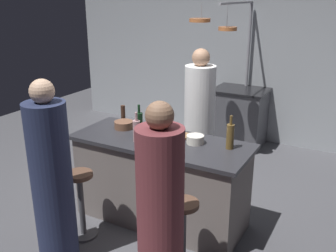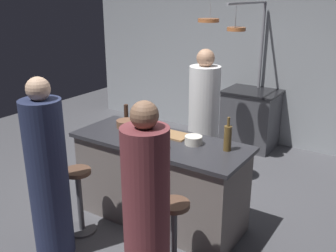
% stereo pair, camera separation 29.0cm
% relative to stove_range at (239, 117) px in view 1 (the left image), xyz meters
% --- Properties ---
extents(ground_plane, '(9.00, 9.00, 0.00)m').
position_rel_stove_range_xyz_m(ground_plane, '(0.00, -2.45, -0.45)').
color(ground_plane, '#4C4C51').
extents(back_wall, '(6.40, 0.16, 2.60)m').
position_rel_stove_range_xyz_m(back_wall, '(0.00, 0.40, 0.85)').
color(back_wall, '#9EA3A8').
rests_on(back_wall, ground_plane).
extents(kitchen_island, '(1.80, 0.72, 0.90)m').
position_rel_stove_range_xyz_m(kitchen_island, '(0.00, -2.45, 0.01)').
color(kitchen_island, slate).
rests_on(kitchen_island, ground_plane).
extents(stove_range, '(0.80, 0.64, 0.89)m').
position_rel_stove_range_xyz_m(stove_range, '(0.00, 0.00, 0.00)').
color(stove_range, '#47474C').
rests_on(stove_range, ground_plane).
extents(chef, '(0.36, 0.36, 1.69)m').
position_rel_stove_range_xyz_m(chef, '(0.02, -1.56, 0.34)').
color(chef, white).
rests_on(chef, ground_plane).
extents(bar_stool_right, '(0.28, 0.28, 0.68)m').
position_rel_stove_range_xyz_m(bar_stool_right, '(0.56, -3.07, -0.07)').
color(bar_stool_right, '#4C4C51').
rests_on(bar_stool_right, ground_plane).
extents(guest_right, '(0.34, 0.34, 1.62)m').
position_rel_stove_range_xyz_m(guest_right, '(0.57, -3.44, 0.30)').
color(guest_right, brown).
rests_on(guest_right, ground_plane).
extents(bar_stool_left, '(0.28, 0.28, 0.68)m').
position_rel_stove_range_xyz_m(bar_stool_left, '(-0.53, -3.07, -0.07)').
color(bar_stool_left, '#4C4C51').
rests_on(bar_stool_left, ground_plane).
extents(guest_left, '(0.35, 0.35, 1.65)m').
position_rel_stove_range_xyz_m(guest_left, '(-0.50, -3.43, 0.32)').
color(guest_left, '#262D4C').
rests_on(guest_left, ground_plane).
extents(overhead_pot_rack, '(0.60, 1.33, 2.17)m').
position_rel_stove_range_xyz_m(overhead_pot_rack, '(-0.07, -0.41, 1.20)').
color(overhead_pot_rack, gray).
rests_on(overhead_pot_rack, ground_plane).
extents(cutting_board, '(0.32, 0.22, 0.02)m').
position_rel_stove_range_xyz_m(cutting_board, '(0.05, -2.29, 0.46)').
color(cutting_board, '#997047').
rests_on(cutting_board, kitchen_island).
extents(pepper_mill, '(0.05, 0.05, 0.21)m').
position_rel_stove_range_xyz_m(pepper_mill, '(-0.61, -2.22, 0.56)').
color(pepper_mill, '#382319').
rests_on(pepper_mill, kitchen_island).
extents(wine_bottle_amber, '(0.07, 0.07, 0.32)m').
position_rel_stove_range_xyz_m(wine_bottle_amber, '(0.67, -2.33, 0.58)').
color(wine_bottle_amber, brown).
rests_on(wine_bottle_amber, kitchen_island).
extents(wine_bottle_rose, '(0.07, 0.07, 0.30)m').
position_rel_stove_range_xyz_m(wine_bottle_rose, '(-0.19, -2.59, 0.57)').
color(wine_bottle_rose, '#B78C8E').
rests_on(wine_bottle_rose, kitchen_island).
extents(wine_bottle_red, '(0.07, 0.07, 0.33)m').
position_rel_stove_range_xyz_m(wine_bottle_red, '(-0.25, -2.45, 0.58)').
color(wine_bottle_red, '#143319').
rests_on(wine_bottle_red, kitchen_island).
extents(wine_glass_near_right_guest, '(0.07, 0.07, 0.15)m').
position_rel_stove_range_xyz_m(wine_glass_near_right_guest, '(0.16, -2.62, 0.56)').
color(wine_glass_near_right_guest, silver).
rests_on(wine_glass_near_right_guest, kitchen_island).
extents(wine_glass_by_chef, '(0.07, 0.07, 0.15)m').
position_rel_stove_range_xyz_m(wine_glass_by_chef, '(-0.21, -2.27, 0.56)').
color(wine_glass_by_chef, silver).
rests_on(wine_glass_by_chef, kitchen_island).
extents(mixing_bowl_wooden, '(0.20, 0.20, 0.08)m').
position_rel_stove_range_xyz_m(mixing_bowl_wooden, '(-0.52, -2.34, 0.49)').
color(mixing_bowl_wooden, brown).
rests_on(mixing_bowl_wooden, kitchen_island).
extents(mixing_bowl_ceramic, '(0.17, 0.17, 0.08)m').
position_rel_stove_range_xyz_m(mixing_bowl_ceramic, '(0.34, -2.37, 0.49)').
color(mixing_bowl_ceramic, silver).
rests_on(mixing_bowl_ceramic, kitchen_island).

